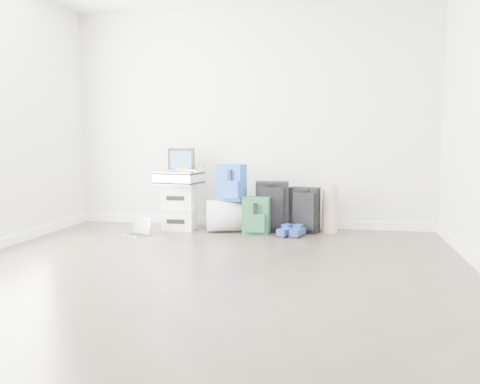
% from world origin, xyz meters
% --- Properties ---
extents(ground, '(5.00, 5.00, 0.00)m').
position_xyz_m(ground, '(0.00, 0.00, 0.00)').
color(ground, '#322924').
rests_on(ground, ground).
extents(room_envelope, '(4.52, 5.02, 2.71)m').
position_xyz_m(room_envelope, '(0.00, 0.02, 1.72)').
color(room_envelope, silver).
rests_on(room_envelope, ground).
extents(boxes_stack, '(0.40, 0.33, 0.56)m').
position_xyz_m(boxes_stack, '(-0.80, 2.08, 0.28)').
color(boxes_stack, silver).
rests_on(boxes_stack, ground).
extents(briefcase, '(0.57, 0.46, 0.15)m').
position_xyz_m(briefcase, '(-0.80, 2.08, 0.63)').
color(briefcase, '#B2B2B7').
rests_on(briefcase, boxes_stack).
extents(painting, '(0.37, 0.13, 0.28)m').
position_xyz_m(painting, '(-0.80, 2.18, 0.84)').
color(painting, black).
rests_on(painting, briefcase).
extents(drone, '(0.43, 0.43, 0.05)m').
position_xyz_m(drone, '(-0.72, 2.06, 0.73)').
color(drone, yellow).
rests_on(drone, briefcase).
extents(duffel_bag, '(0.68, 0.51, 0.37)m').
position_xyz_m(duffel_bag, '(-0.15, 2.08, 0.19)').
color(duffel_bag, '#9A9EA3').
rests_on(duffel_bag, ground).
extents(blue_backpack, '(0.34, 0.29, 0.43)m').
position_xyz_m(blue_backpack, '(-0.15, 2.05, 0.58)').
color(blue_backpack, '#174296').
rests_on(blue_backpack, duffel_bag).
extents(large_suitcase, '(0.41, 0.29, 0.60)m').
position_xyz_m(large_suitcase, '(0.32, 2.15, 0.30)').
color(large_suitcase, black).
rests_on(large_suitcase, ground).
extents(green_backpack, '(0.32, 0.24, 0.43)m').
position_xyz_m(green_backpack, '(0.16, 1.98, 0.21)').
color(green_backpack, '#163E28').
rests_on(green_backpack, ground).
extents(carry_on, '(0.38, 0.30, 0.53)m').
position_xyz_m(carry_on, '(0.69, 2.17, 0.27)').
color(carry_on, black).
rests_on(carry_on, ground).
extents(shoes, '(0.33, 0.30, 0.09)m').
position_xyz_m(shoes, '(0.58, 1.89, 0.05)').
color(shoes, black).
rests_on(shoes, ground).
extents(rolled_rug, '(0.18, 0.18, 0.56)m').
position_xyz_m(rolled_rug, '(0.99, 2.23, 0.28)').
color(rolled_rug, tan).
rests_on(rolled_rug, ground).
extents(laptop, '(0.35, 0.31, 0.20)m').
position_xyz_m(laptop, '(-1.16, 1.66, 0.05)').
color(laptop, '#BABBBF').
rests_on(laptop, ground).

